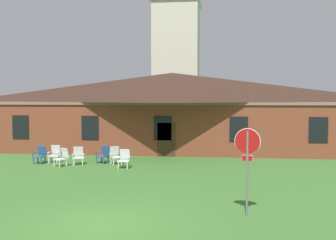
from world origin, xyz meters
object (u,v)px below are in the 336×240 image
at_px(lawn_chair_left_end, 62,157).
at_px(lawn_chair_under_eave, 124,158).
at_px(stop_sign, 247,154).
at_px(lawn_chair_near_door, 55,154).
at_px(lawn_chair_right_end, 104,154).
at_px(lawn_chair_far_side, 115,155).
at_px(lawn_chair_by_porch, 40,154).
at_px(lawn_chair_middle, 78,155).

distance_m(lawn_chair_left_end, lawn_chair_under_eave, 3.40).
height_order(stop_sign, lawn_chair_near_door, stop_sign).
distance_m(lawn_chair_right_end, lawn_chair_far_side, 0.78).
xyz_separation_m(lawn_chair_left_end, lawn_chair_far_side, (2.63, 1.06, 0.00)).
xyz_separation_m(lawn_chair_near_door, lawn_chair_left_end, (0.91, -1.21, 0.00)).
bearing_deg(lawn_chair_far_side, lawn_chair_by_porch, -176.01).
height_order(lawn_chair_far_side, lawn_chair_under_eave, same).
bearing_deg(lawn_chair_middle, lawn_chair_left_end, -133.66).
bearing_deg(lawn_chair_far_side, lawn_chair_left_end, -157.96).
xyz_separation_m(stop_sign, lawn_chair_far_side, (-6.50, 9.06, -1.43)).
xyz_separation_m(lawn_chair_far_side, lawn_chair_under_eave, (0.77, -1.17, 0.00)).
relative_size(stop_sign, lawn_chair_under_eave, 2.84).
distance_m(stop_sign, lawn_chair_middle, 12.21).
bearing_deg(lawn_chair_near_door, lawn_chair_far_side, -2.45).
distance_m(lawn_chair_right_end, lawn_chair_under_eave, 2.08).
bearing_deg(lawn_chair_far_side, lawn_chair_under_eave, -56.56).
relative_size(lawn_chair_near_door, lawn_chair_left_end, 1.00).
relative_size(stop_sign, lawn_chair_left_end, 2.84).
height_order(stop_sign, lawn_chair_left_end, stop_sign).
xyz_separation_m(lawn_chair_by_porch, lawn_chair_middle, (2.21, -0.10, 0.00)).
distance_m(lawn_chair_near_door, lawn_chair_under_eave, 4.50).
distance_m(stop_sign, lawn_chair_near_door, 13.69).
bearing_deg(lawn_chair_under_eave, stop_sign, -54.03).
bearing_deg(lawn_chair_by_porch, lawn_chair_left_end, -26.19).
bearing_deg(lawn_chair_right_end, stop_sign, -52.19).
height_order(lawn_chair_left_end, lawn_chair_under_eave, same).
distance_m(stop_sign, lawn_chair_by_porch, 13.90).
height_order(lawn_chair_near_door, lawn_chair_under_eave, same).
xyz_separation_m(stop_sign, lawn_chair_near_door, (-10.03, 9.21, -1.43)).
height_order(lawn_chair_right_end, lawn_chair_far_side, same).
xyz_separation_m(lawn_chair_left_end, lawn_chair_middle, (0.64, 0.67, 0.00)).
height_order(lawn_chair_middle, lawn_chair_far_side, same).
xyz_separation_m(lawn_chair_by_porch, lawn_chair_left_end, (1.57, -0.77, 0.00)).
relative_size(lawn_chair_by_porch, lawn_chair_right_end, 1.00).
distance_m(lawn_chair_far_side, lawn_chair_under_eave, 1.40).
xyz_separation_m(stop_sign, lawn_chair_left_end, (-9.12, 7.99, -1.43)).
relative_size(lawn_chair_near_door, lawn_chair_middle, 1.00).
xyz_separation_m(lawn_chair_by_porch, lawn_chair_under_eave, (4.96, -0.87, 0.00)).
bearing_deg(lawn_chair_left_end, stop_sign, -41.22).
xyz_separation_m(lawn_chair_right_end, lawn_chair_far_side, (0.74, -0.26, 0.00)).
relative_size(lawn_chair_by_porch, lawn_chair_middle, 1.00).
bearing_deg(lawn_chair_right_end, lawn_chair_middle, -152.36).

